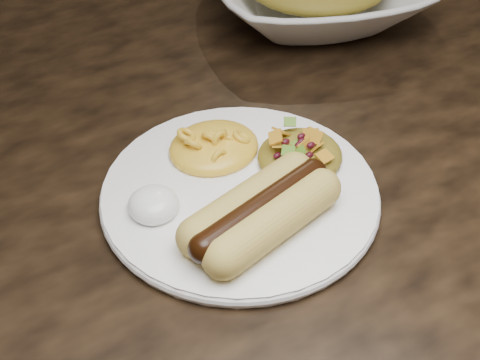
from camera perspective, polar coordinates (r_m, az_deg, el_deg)
table at (r=0.77m, az=-8.11°, el=-1.28°), size 1.60×0.90×0.75m
plate at (r=0.62m, az=0.00°, el=-1.15°), size 0.29×0.29×0.01m
hotdog at (r=0.57m, az=1.84°, el=-2.65°), size 0.13×0.09×0.04m
mac_and_cheese at (r=0.64m, az=-2.27°, el=3.71°), size 0.10×0.09×0.03m
sour_cream at (r=0.59m, az=-7.44°, el=-1.68°), size 0.06×0.06×0.03m
taco_salad at (r=0.64m, az=5.19°, el=2.60°), size 0.08×0.08×0.04m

